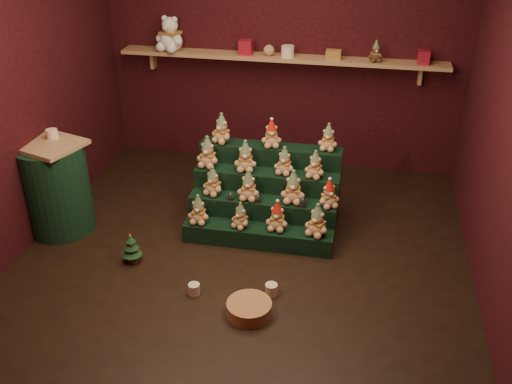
% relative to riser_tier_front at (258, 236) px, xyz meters
% --- Properties ---
extents(ground, '(4.00, 4.00, 0.00)m').
position_rel_riser_tier_front_xyz_m(ground, '(-0.09, -0.15, -0.09)').
color(ground, black).
rests_on(ground, ground).
extents(back_wall, '(4.00, 0.10, 2.80)m').
position_rel_riser_tier_front_xyz_m(back_wall, '(-0.09, 1.90, 1.31)').
color(back_wall, black).
rests_on(back_wall, ground).
extents(front_wall, '(4.00, 0.10, 2.80)m').
position_rel_riser_tier_front_xyz_m(front_wall, '(-0.09, -2.20, 1.31)').
color(front_wall, black).
rests_on(front_wall, ground).
extents(left_wall, '(0.10, 4.00, 2.80)m').
position_rel_riser_tier_front_xyz_m(left_wall, '(-2.14, -0.15, 1.31)').
color(left_wall, black).
rests_on(left_wall, ground).
extents(back_shelf, '(3.60, 0.26, 0.24)m').
position_rel_riser_tier_front_xyz_m(back_shelf, '(-0.09, 1.72, 1.20)').
color(back_shelf, tan).
rests_on(back_shelf, ground).
extents(riser_tier_front, '(1.40, 0.22, 0.18)m').
position_rel_riser_tier_front_xyz_m(riser_tier_front, '(0.00, 0.00, 0.00)').
color(riser_tier_front, black).
rests_on(riser_tier_front, ground).
extents(riser_tier_midfront, '(1.40, 0.22, 0.36)m').
position_rel_riser_tier_front_xyz_m(riser_tier_midfront, '(0.00, 0.22, 0.09)').
color(riser_tier_midfront, black).
rests_on(riser_tier_midfront, ground).
extents(riser_tier_midback, '(1.40, 0.22, 0.54)m').
position_rel_riser_tier_front_xyz_m(riser_tier_midback, '(0.00, 0.44, 0.18)').
color(riser_tier_midback, black).
rests_on(riser_tier_midback, ground).
extents(riser_tier_back, '(1.40, 0.22, 0.72)m').
position_rel_riser_tier_front_xyz_m(riser_tier_back, '(0.00, 0.66, 0.27)').
color(riser_tier_back, black).
rests_on(riser_tier_back, ground).
extents(teddy_0, '(0.20, 0.18, 0.28)m').
position_rel_riser_tier_front_xyz_m(teddy_0, '(-0.56, -0.01, 0.23)').
color(teddy_0, tan).
rests_on(teddy_0, riser_tier_front).
extents(teddy_1, '(0.23, 0.22, 0.25)m').
position_rel_riser_tier_front_xyz_m(teddy_1, '(-0.16, -0.02, 0.21)').
color(teddy_1, tan).
rests_on(teddy_1, riser_tier_front).
extents(teddy_2, '(0.22, 0.20, 0.28)m').
position_rel_riser_tier_front_xyz_m(teddy_2, '(0.18, 0.01, 0.23)').
color(teddy_2, tan).
rests_on(teddy_2, riser_tier_front).
extents(teddy_3, '(0.28, 0.27, 0.31)m').
position_rel_riser_tier_front_xyz_m(teddy_3, '(0.54, -0.01, 0.24)').
color(teddy_3, tan).
rests_on(teddy_3, riser_tier_front).
extents(teddy_4, '(0.25, 0.24, 0.28)m').
position_rel_riser_tier_front_xyz_m(teddy_4, '(-0.48, 0.23, 0.41)').
color(teddy_4, tan).
rests_on(teddy_4, riser_tier_midfront).
extents(teddy_5, '(0.21, 0.19, 0.29)m').
position_rel_riser_tier_front_xyz_m(teddy_5, '(-0.13, 0.20, 0.42)').
color(teddy_5, tan).
rests_on(teddy_5, riser_tier_midfront).
extents(teddy_6, '(0.23, 0.21, 0.31)m').
position_rel_riser_tier_front_xyz_m(teddy_6, '(0.29, 0.23, 0.43)').
color(teddy_6, tan).
rests_on(teddy_6, riser_tier_midfront).
extents(teddy_7, '(0.26, 0.25, 0.27)m').
position_rel_riser_tier_front_xyz_m(teddy_7, '(0.62, 0.21, 0.41)').
color(teddy_7, tan).
rests_on(teddy_7, riser_tier_midfront).
extents(teddy_8, '(0.25, 0.23, 0.31)m').
position_rel_riser_tier_front_xyz_m(teddy_8, '(-0.58, 0.45, 0.60)').
color(teddy_8, tan).
rests_on(teddy_8, riser_tier_midback).
extents(teddy_9, '(0.23, 0.21, 0.30)m').
position_rel_riser_tier_front_xyz_m(teddy_9, '(-0.21, 0.44, 0.60)').
color(teddy_9, tan).
rests_on(teddy_9, riser_tier_midback).
extents(teddy_10, '(0.22, 0.20, 0.27)m').
position_rel_riser_tier_front_xyz_m(teddy_10, '(0.17, 0.44, 0.58)').
color(teddy_10, tan).
rests_on(teddy_10, riser_tier_midback).
extents(teddy_11, '(0.23, 0.22, 0.26)m').
position_rel_riser_tier_front_xyz_m(teddy_11, '(0.46, 0.42, 0.58)').
color(teddy_11, tan).
rests_on(teddy_11, riser_tier_midback).
extents(teddy_12, '(0.27, 0.26, 0.29)m').
position_rel_riser_tier_front_xyz_m(teddy_12, '(-0.49, 0.65, 0.78)').
color(teddy_12, tan).
rests_on(teddy_12, riser_tier_back).
extents(teddy_13, '(0.23, 0.21, 0.27)m').
position_rel_riser_tier_front_xyz_m(teddy_13, '(0.01, 0.64, 0.77)').
color(teddy_13, tan).
rests_on(teddy_13, riser_tier_back).
extents(teddy_14, '(0.20, 0.18, 0.26)m').
position_rel_riser_tier_front_xyz_m(teddy_14, '(0.55, 0.68, 0.76)').
color(teddy_14, tan).
rests_on(teddy_14, riser_tier_back).
extents(snow_globe_a, '(0.06, 0.06, 0.08)m').
position_rel_riser_tier_front_xyz_m(snow_globe_a, '(-0.29, 0.16, 0.31)').
color(snow_globe_a, black).
rests_on(snow_globe_a, riser_tier_midfront).
extents(snow_globe_b, '(0.06, 0.06, 0.08)m').
position_rel_riser_tier_front_xyz_m(snow_globe_b, '(-0.03, 0.16, 0.31)').
color(snow_globe_b, black).
rests_on(snow_globe_b, riser_tier_midfront).
extents(snow_globe_c, '(0.07, 0.07, 0.09)m').
position_rel_riser_tier_front_xyz_m(snow_globe_c, '(0.39, 0.16, 0.32)').
color(snow_globe_c, black).
rests_on(snow_globe_c, riser_tier_midfront).
extents(side_table, '(0.71, 0.65, 0.91)m').
position_rel_riser_tier_front_xyz_m(side_table, '(-1.93, -0.08, 0.36)').
color(side_table, tan).
rests_on(side_table, ground).
extents(table_ornament, '(0.11, 0.11, 0.08)m').
position_rel_riser_tier_front_xyz_m(table_ornament, '(-1.93, 0.02, 0.86)').
color(table_ornament, beige).
rests_on(table_ornament, side_table).
extents(mini_christmas_tree, '(0.18, 0.18, 0.30)m').
position_rel_riser_tier_front_xyz_m(mini_christmas_tree, '(-1.04, -0.49, 0.06)').
color(mini_christmas_tree, '#432D18').
rests_on(mini_christmas_tree, ground).
extents(mug_left, '(0.10, 0.10, 0.10)m').
position_rel_riser_tier_front_xyz_m(mug_left, '(-0.37, -0.82, -0.04)').
color(mug_left, beige).
rests_on(mug_left, ground).
extents(mug_right, '(0.10, 0.10, 0.10)m').
position_rel_riser_tier_front_xyz_m(mug_right, '(0.25, -0.71, -0.04)').
color(mug_right, beige).
rests_on(mug_right, ground).
extents(wicker_basket, '(0.46, 0.46, 0.11)m').
position_rel_riser_tier_front_xyz_m(wicker_basket, '(0.13, -0.98, -0.03)').
color(wicker_basket, '#A97244').
rests_on(wicker_basket, ground).
extents(white_bear, '(0.42, 0.40, 0.48)m').
position_rel_riser_tier_front_xyz_m(white_bear, '(-1.32, 1.69, 1.47)').
color(white_bear, white).
rests_on(white_bear, back_shelf).
extents(brown_bear, '(0.19, 0.18, 0.22)m').
position_rel_riser_tier_front_xyz_m(brown_bear, '(0.92, 1.69, 1.34)').
color(brown_bear, '#522B1B').
rests_on(brown_bear, back_shelf).
extents(gift_tin_red_a, '(0.14, 0.14, 0.16)m').
position_rel_riser_tier_front_xyz_m(gift_tin_red_a, '(-0.47, 1.70, 1.31)').
color(gift_tin_red_a, '#B51B30').
rests_on(gift_tin_red_a, back_shelf).
extents(gift_tin_cream, '(0.14, 0.14, 0.12)m').
position_rel_riser_tier_front_xyz_m(gift_tin_cream, '(-0.01, 1.70, 1.29)').
color(gift_tin_cream, beige).
rests_on(gift_tin_cream, back_shelf).
extents(gift_tin_red_b, '(0.12, 0.12, 0.14)m').
position_rel_riser_tier_front_xyz_m(gift_tin_red_b, '(1.41, 1.70, 1.30)').
color(gift_tin_red_b, '#B51B30').
rests_on(gift_tin_red_b, back_shelf).
extents(shelf_plush_ball, '(0.12, 0.12, 0.12)m').
position_rel_riser_tier_front_xyz_m(shelf_plush_ball, '(-0.21, 1.70, 1.29)').
color(shelf_plush_ball, tan).
rests_on(shelf_plush_ball, back_shelf).
extents(scarf_gift_box, '(0.16, 0.10, 0.10)m').
position_rel_riser_tier_front_xyz_m(scarf_gift_box, '(0.48, 1.70, 1.28)').
color(scarf_gift_box, '#D2581D').
rests_on(scarf_gift_box, back_shelf).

